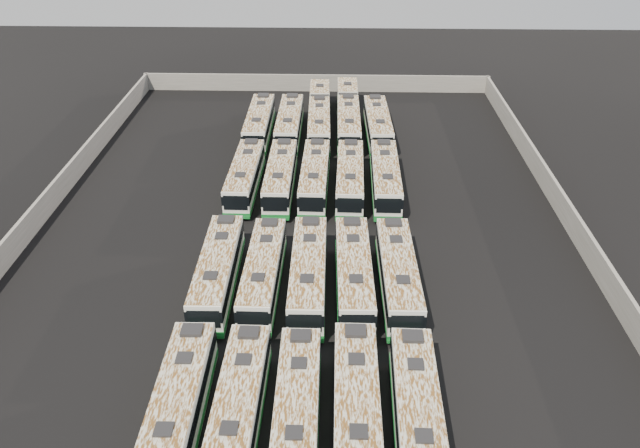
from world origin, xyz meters
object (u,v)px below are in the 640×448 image
(bus_midback_right, at_px, (350,178))
(bus_front_left, at_px, (238,410))
(bus_midback_far_left, at_px, (245,176))
(bus_midfront_far_left, at_px, (218,271))
(bus_back_left, at_px, (290,124))
(bus_back_center, at_px, (319,115))
(bus_back_far_left, at_px, (259,123))
(bus_midfront_left, at_px, (263,273))
(bus_midback_center, at_px, (315,177))
(bus_back_right, at_px, (348,114))
(bus_midback_left, at_px, (280,177))
(bus_front_center, at_px, (297,414))
(bus_midfront_center, at_px, (308,274))
(bus_midfront_far_right, at_px, (398,275))
(bus_back_far_right, at_px, (378,125))
(bus_front_far_left, at_px, (178,410))
(bus_midback_far_right, at_px, (385,178))
(bus_front_far_right, at_px, (417,416))
(bus_midfront_right, at_px, (354,274))
(bus_front_right, at_px, (357,412))

(bus_midback_right, bearing_deg, bus_front_left, -101.76)
(bus_midback_far_left, bearing_deg, bus_midfront_far_left, -89.12)
(bus_back_left, bearing_deg, bus_midback_right, -63.13)
(bus_back_center, bearing_deg, bus_back_far_left, -157.69)
(bus_front_left, xyz_separation_m, bus_midfront_left, (0.01, 12.66, -0.00))
(bus_midback_center, bearing_deg, bus_back_far_left, 118.10)
(bus_midback_far_left, bearing_deg, bus_midfront_left, -77.00)
(bus_midback_right, distance_m, bus_back_right, 15.91)
(bus_midback_left, xyz_separation_m, bus_midback_right, (6.40, -0.04, 0.01))
(bus_midback_right, distance_m, bus_back_center, 16.00)
(bus_midback_far_left, distance_m, bus_midback_center, 6.44)
(bus_front_center, bearing_deg, bus_midfront_center, 89.34)
(bus_midfront_left, relative_size, bus_midfront_center, 0.96)
(bus_midfront_far_right, xyz_separation_m, bus_back_right, (-3.17, 30.98, 0.01))
(bus_back_far_right, bearing_deg, bus_back_far_left, 178.18)
(bus_front_far_left, distance_m, bus_midfront_center, 14.28)
(bus_midback_center, relative_size, bus_midback_right, 1.00)
(bus_midback_far_left, height_order, bus_midback_far_right, bus_midback_far_right)
(bus_midback_left, bearing_deg, bus_back_right, 68.11)
(bus_front_far_right, xyz_separation_m, bus_back_far_left, (-12.94, 40.74, 0.04))
(bus_midback_left, xyz_separation_m, bus_back_right, (6.41, 15.87, 0.03))
(bus_back_far_right, bearing_deg, bus_back_center, 154.37)
(bus_midfront_right, xyz_separation_m, bus_back_right, (-0.03, 30.97, 0.01))
(bus_midback_right, bearing_deg, bus_front_far_right, -82.17)
(bus_midback_center, relative_size, bus_back_left, 0.98)
(bus_front_right, relative_size, bus_back_right, 0.65)
(bus_midfront_far_left, relative_size, bus_midback_left, 1.01)
(bus_back_left, bearing_deg, bus_front_right, -80.87)
(bus_front_center, distance_m, bus_back_center, 43.52)
(bus_midback_left, bearing_deg, bus_midfront_left, -89.97)
(bus_front_left, height_order, bus_midback_far_right, bus_midback_far_right)
(bus_midback_far_left, relative_size, bus_midback_center, 0.98)
(bus_front_far_right, xyz_separation_m, bus_midfront_left, (-9.60, 12.88, -0.04))
(bus_back_far_left, bearing_deg, bus_midfront_far_left, -90.08)
(bus_front_right, bearing_deg, bus_midback_left, 102.98)
(bus_midback_center, height_order, bus_back_far_left, bus_back_far_left)
(bus_midback_far_right, height_order, bus_back_center, bus_midback_far_right)
(bus_midback_center, xyz_separation_m, bus_back_far_right, (6.45, 12.70, 0.03))
(bus_back_right, bearing_deg, bus_back_far_right, -44.74)
(bus_front_far_right, bearing_deg, bus_midfront_left, 127.99)
(bus_midback_far_right, bearing_deg, bus_midfront_far_left, -129.90)
(bus_front_far_right, distance_m, bus_midfront_right, 13.21)
(bus_back_left, xyz_separation_m, bus_back_right, (6.46, 3.10, -0.01))
(bus_front_left, xyz_separation_m, bus_midback_center, (3.19, 27.73, 0.04))
(bus_back_left, bearing_deg, bus_back_center, 42.03)
(bus_back_left, xyz_separation_m, bus_back_center, (3.19, 2.86, -0.06))
(bus_front_center, distance_m, bus_midback_center, 27.92)
(bus_front_center, xyz_separation_m, bus_midfront_right, (3.30, 12.80, 0.06))
(bus_front_center, bearing_deg, bus_front_right, 2.32)
(bus_midfront_far_left, relative_size, bus_midback_far_left, 1.02)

